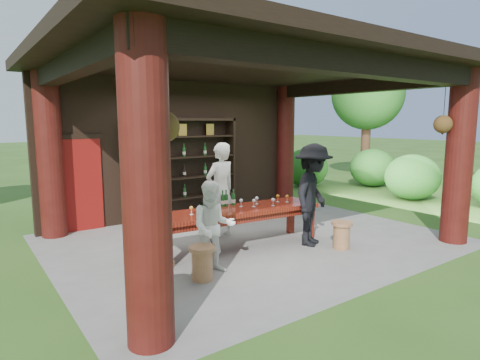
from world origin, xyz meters
TOP-DOWN VIEW (x-y plane):
  - ground at (0.00, 0.00)m, footprint 90.00×90.00m
  - pavilion at (-0.01, 0.43)m, footprint 7.50×6.00m
  - wine_shelf at (-0.20, 2.45)m, footprint 2.74×0.42m
  - tasting_table at (-0.55, -0.28)m, footprint 3.27×1.08m
  - stool_near_left at (-1.85, -1.23)m, footprint 0.39×0.39m
  - stool_near_right at (1.00, -1.43)m, footprint 0.38×0.38m
  - stool_far_left at (-2.61, -1.45)m, footprint 0.37×0.37m
  - host at (-0.39, 0.53)m, footprint 0.76×0.56m
  - guest_woman at (-1.54, -1.05)m, footprint 0.86×0.78m
  - guest_man at (0.73, -0.94)m, footprint 1.44×1.22m
  - table_bottles at (-0.57, 0.01)m, footprint 0.31×0.10m
  - table_glasses at (-0.27, -0.30)m, footprint 2.13×0.37m
  - napkin_basket at (-1.18, -0.35)m, footprint 0.27×0.20m
  - shrubs at (3.14, 1.09)m, footprint 15.61×9.22m
  - trees at (3.47, 2.36)m, footprint 19.69×10.16m

SIDE VIEW (x-z plane):
  - ground at x=0.00m, z-range 0.00..0.00m
  - stool_far_left at x=-2.61m, z-range 0.01..0.50m
  - stool_near_right at x=1.00m, z-range 0.02..0.52m
  - stool_near_left at x=-1.85m, z-range 0.02..0.53m
  - shrubs at x=3.14m, z-range -0.12..1.24m
  - tasting_table at x=-0.55m, z-range 0.26..1.01m
  - guest_woman at x=-1.54m, z-range 0.00..1.44m
  - napkin_basket at x=-1.18m, z-range 0.75..0.89m
  - table_glasses at x=-0.27m, z-range 0.75..0.90m
  - table_bottles at x=-0.57m, z-range 0.75..1.06m
  - host at x=-0.39m, z-range 0.00..1.92m
  - guest_man at x=0.73m, z-range 0.00..1.93m
  - wine_shelf at x=-0.20m, z-range 0.00..2.41m
  - pavilion at x=-0.01m, z-range 0.33..3.93m
  - trees at x=3.47m, z-range 0.97..5.77m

